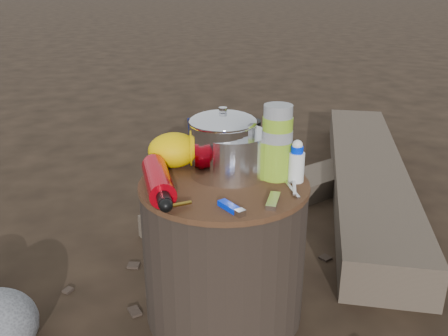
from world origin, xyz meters
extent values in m
plane|color=black|center=(0.00, 0.00, 0.00)|extent=(60.00, 60.00, 0.00)
cylinder|color=black|center=(0.00, 0.00, 0.22)|extent=(0.47, 0.47, 0.44)
cube|color=#44382D|center=(0.87, 0.76, 0.08)|extent=(1.01, 1.84, 0.16)
cube|color=#44382D|center=(0.32, 0.66, 0.05)|extent=(1.10, 0.63, 0.09)
cylinder|color=white|center=(0.03, 0.05, 0.50)|extent=(0.21, 0.21, 0.13)
cylinder|color=silver|center=(0.01, 0.06, 0.53)|extent=(0.19, 0.19, 0.19)
cylinder|color=#7CA621|center=(0.15, 0.00, 0.54)|extent=(0.08, 0.08, 0.21)
cylinder|color=black|center=(0.11, 0.17, 0.50)|extent=(0.08, 0.08, 0.12)
ellipsoid|color=#E7B300|center=(-0.12, 0.15, 0.49)|extent=(0.15, 0.13, 0.10)
cube|color=#0B124A|center=(-0.01, 0.20, 0.51)|extent=(0.11, 0.06, 0.14)
cube|color=#0026EB|center=(-0.02, -0.17, 0.45)|extent=(0.06, 0.09, 0.02)
cube|color=#B9B9BD|center=(0.09, -0.16, 0.44)|extent=(0.06, 0.09, 0.01)
cylinder|color=silver|center=(0.20, -0.03, 0.49)|extent=(0.05, 0.05, 0.11)
camera|label=1|loc=(-0.27, -1.23, 0.98)|focal=39.28mm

